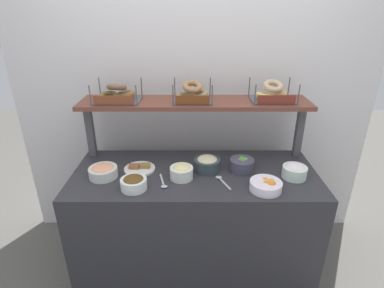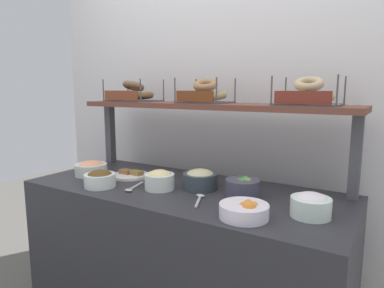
{
  "view_description": "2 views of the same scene",
  "coord_description": "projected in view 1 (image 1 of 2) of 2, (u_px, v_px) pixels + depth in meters",
  "views": [
    {
      "loc": [
        -0.02,
        -1.83,
        1.89
      ],
      "look_at": [
        -0.01,
        0.02,
        1.06
      ],
      "focal_mm": 28.57,
      "sensor_mm": 36.0,
      "label": 1
    },
    {
      "loc": [
        0.94,
        -1.43,
        1.36
      ],
      "look_at": [
        0.0,
        0.09,
        1.07
      ],
      "focal_mm": 31.75,
      "sensor_mm": 36.0,
      "label": 2
    }
  ],
  "objects": [
    {
      "name": "ground_plane",
      "position": [
        194.0,
        265.0,
        2.45
      ],
      "size": [
        8.0,
        8.0,
        0.0
      ],
      "primitive_type": "plane",
      "color": "#595651"
    },
    {
      "name": "back_wall",
      "position": [
        193.0,
        100.0,
        2.46
      ],
      "size": [
        2.87,
        0.06,
        2.4
      ],
      "primitive_type": "cube",
      "color": "silver",
      "rests_on": "ground_plane"
    },
    {
      "name": "deli_counter",
      "position": [
        194.0,
        222.0,
        2.27
      ],
      "size": [
        1.67,
        0.7,
        0.85
      ],
      "primitive_type": "cube",
      "color": "#2D2D33",
      "rests_on": "ground_plane"
    },
    {
      "name": "shelf_riser_left",
      "position": [
        89.0,
        131.0,
        2.26
      ],
      "size": [
        0.05,
        0.05,
        0.4
      ],
      "primitive_type": "cube",
      "color": "#4C4C51",
      "rests_on": "deli_counter"
    },
    {
      "name": "shelf_riser_right",
      "position": [
        298.0,
        131.0,
        2.26
      ],
      "size": [
        0.05,
        0.05,
        0.4
      ],
      "primitive_type": "cube",
      "color": "#4C4C51",
      "rests_on": "deli_counter"
    },
    {
      "name": "upper_shelf",
      "position": [
        194.0,
        103.0,
        2.17
      ],
      "size": [
        1.63,
        0.32,
        0.03
      ],
      "primitive_type": "cube",
      "color": "brown",
      "rests_on": "shelf_riser_left"
    },
    {
      "name": "bowl_veggie_mix",
      "position": [
        241.0,
        164.0,
        2.11
      ],
      "size": [
        0.17,
        0.17,
        0.09
      ],
      "color": "#464357",
      "rests_on": "deli_counter"
    },
    {
      "name": "bowl_lox_spread",
      "position": [
        102.0,
        171.0,
        2.02
      ],
      "size": [
        0.19,
        0.19,
        0.09
      ],
      "color": "silver",
      "rests_on": "deli_counter"
    },
    {
      "name": "bowl_chocolate_spread",
      "position": [
        132.0,
        183.0,
        1.89
      ],
      "size": [
        0.16,
        0.16,
        0.09
      ],
      "color": "white",
      "rests_on": "deli_counter"
    },
    {
      "name": "bowl_fruit_salad",
      "position": [
        265.0,
        185.0,
        1.89
      ],
      "size": [
        0.2,
        0.2,
        0.08
      ],
      "color": "white",
      "rests_on": "deli_counter"
    },
    {
      "name": "bowl_egg_salad",
      "position": [
        180.0,
        171.0,
        2.01
      ],
      "size": [
        0.15,
        0.15,
        0.1
      ],
      "color": "white",
      "rests_on": "deli_counter"
    },
    {
      "name": "bowl_tuna_salad",
      "position": [
        206.0,
        163.0,
        2.11
      ],
      "size": [
        0.18,
        0.18,
        0.1
      ],
      "color": "#344046",
      "rests_on": "deli_counter"
    },
    {
      "name": "bowl_cream_cheese",
      "position": [
        293.0,
        171.0,
        2.02
      ],
      "size": [
        0.16,
        0.16,
        0.1
      ],
      "color": "white",
      "rests_on": "deli_counter"
    },
    {
      "name": "serving_plate_white",
      "position": [
        138.0,
        169.0,
        2.12
      ],
      "size": [
        0.21,
        0.21,
        0.04
      ],
      "color": "white",
      "rests_on": "deli_counter"
    },
    {
      "name": "serving_spoon_near_plate",
      "position": [
        220.0,
        180.0,
        1.99
      ],
      "size": [
        0.09,
        0.17,
        0.01
      ],
      "color": "#B7B7BC",
      "rests_on": "deli_counter"
    },
    {
      "name": "serving_spoon_by_edge",
      "position": [
        162.0,
        183.0,
        1.95
      ],
      "size": [
        0.07,
        0.17,
        0.01
      ],
      "color": "#B7B7BC",
      "rests_on": "deli_counter"
    },
    {
      "name": "bagel_basket_cinnamon_raisin",
      "position": [
        116.0,
        95.0,
        2.13
      ],
      "size": [
        0.32,
        0.25,
        0.14
      ],
      "color": "#4C4C51",
      "rests_on": "upper_shelf"
    },
    {
      "name": "bagel_basket_everything",
      "position": [
        191.0,
        94.0,
        2.14
      ],
      "size": [
        0.28,
        0.26,
        0.14
      ],
      "color": "#4C4C51",
      "rests_on": "upper_shelf"
    },
    {
      "name": "bagel_basket_plain",
      "position": [
        271.0,
        94.0,
        2.15
      ],
      "size": [
        0.3,
        0.24,
        0.15
      ],
      "color": "#4C4C51",
      "rests_on": "upper_shelf"
    }
  ]
}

